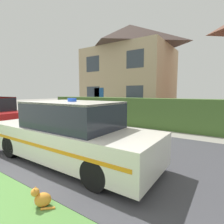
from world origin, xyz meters
The scene contains 5 objects.
road_strip centered at (0.00, 3.34, 0.01)m, with size 28.00×5.04×0.01m, color #424247.
garden_hedge centered at (-0.12, 7.26, 0.71)m, with size 12.56×0.77×1.42m, color #4C7233.
police_car centered at (-0.08, 2.09, 0.70)m, with size 4.56×1.59×1.55m.
cat centered at (0.90, 0.63, 0.13)m, with size 0.35×0.29×0.31m.
house_left centered at (-4.80, 13.93, 4.01)m, with size 7.68×6.10×7.86m.
Camera 1 is at (3.12, -0.80, 1.69)m, focal length 28.00 mm.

